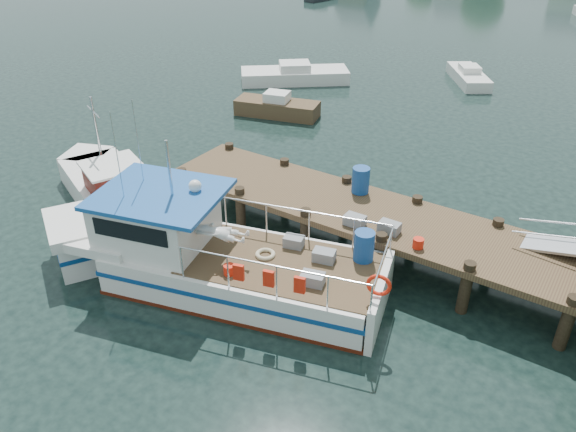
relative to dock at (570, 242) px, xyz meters
The scene contains 7 objects.
ground_plane 6.89m from the dock, behind, with size 160.00×160.00×0.00m, color black.
dock is the anchor object (origin of this frame).
lobster_boat 9.74m from the dock, 154.70° to the right, with size 10.65×5.33×5.14m.
work_boat 14.85m from the dock, behind, with size 7.16×4.52×3.87m.
moored_rowboat 16.87m from the dock, 150.56° to the left, with size 4.34×2.40×1.20m.
moored_a 21.62m from the dock, 141.62° to the left, with size 6.11×5.48×1.13m.
moored_b 20.81m from the dock, 113.99° to the left, with size 3.66×4.45×0.96m.
Camera 1 is at (7.08, -13.71, 10.00)m, focal length 35.00 mm.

